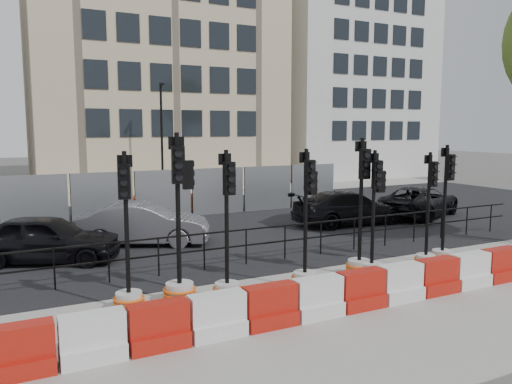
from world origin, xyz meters
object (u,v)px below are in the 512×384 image
traffic_signal_a (128,279)px  traffic_signal_h (443,240)px  traffic_signal_d (306,256)px  car_a (46,239)px  car_c (349,208)px

traffic_signal_a → traffic_signal_h: size_ratio=1.00×
traffic_signal_d → car_a: size_ratio=0.76×
traffic_signal_a → traffic_signal_h: (8.36, -0.30, 0.00)m
traffic_signal_a → car_a: bearing=122.8°
car_a → traffic_signal_h: bearing=-94.0°
traffic_signal_a → traffic_signal_d: traffic_signal_a is taller
car_a → traffic_signal_d: bearing=-111.0°
traffic_signal_d → car_a: traffic_signal_d is taller
traffic_signal_d → traffic_signal_a: bearing=164.0°
traffic_signal_a → traffic_signal_d: (3.95, -0.38, 0.10)m
traffic_signal_d → car_a: (-5.15, 5.06, -0.10)m
traffic_signal_d → traffic_signal_h: bearing=-9.5°
car_c → car_a: bearing=97.4°
car_c → traffic_signal_a: bearing=123.0°
traffic_signal_d → car_c: size_ratio=0.70×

